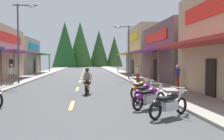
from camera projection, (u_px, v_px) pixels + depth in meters
ground at (82, 76)px, 34.05m from camera, size 9.11×92.45×0.10m
sidewalk_left at (36, 75)px, 33.50m from camera, size 2.64×92.45×0.12m
sidewalk_right at (127, 75)px, 34.60m from camera, size 2.64×92.45×0.12m
centerline_dashes at (83, 74)px, 39.25m from camera, size 0.16×70.54×0.01m
storefront_left_far at (11, 56)px, 38.50m from camera, size 8.51×9.82×5.18m
storefront_right_middle at (193, 53)px, 25.46m from camera, size 9.49×10.91×5.44m
storefront_right_far at (160, 51)px, 37.79m from camera, size 9.90×11.00×6.74m
streetlamp_left at (21, 33)px, 21.38m from camera, size 1.99×0.30×6.61m
streetlamp_right at (126, 44)px, 26.92m from camera, size 1.99×0.30×5.57m
motorcycle_parked_right_0 at (169, 103)px, 9.27m from camera, size 1.80×1.33×1.04m
motorcycle_parked_right_1 at (149, 97)px, 10.93m from camera, size 1.74×1.40×1.04m
motorcycle_parked_right_2 at (144, 92)px, 12.70m from camera, size 1.37×1.77×1.04m
motorcycle_parked_right_3 at (140, 88)px, 14.18m from camera, size 1.41×1.74×1.04m
rider_cruising_lead at (87, 83)px, 15.68m from camera, size 0.61×2.14×1.57m
pedestrian_by_shop at (177, 75)px, 17.63m from camera, size 0.44×0.43×1.73m
pedestrian_browsing at (11, 73)px, 20.77m from camera, size 0.57×0.29×1.71m
pedestrian_waiting at (138, 72)px, 23.09m from camera, size 0.44×0.44×1.66m
treeline_backdrop at (83, 47)px, 80.23m from camera, size 21.62×12.85×13.83m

